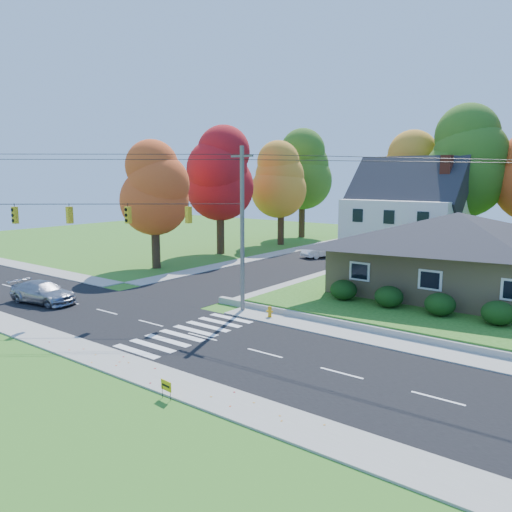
{
  "coord_description": "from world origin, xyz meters",
  "views": [
    {
      "loc": [
        17.19,
        -18.06,
        8.19
      ],
      "look_at": [
        -2.59,
        8.0,
        2.99
      ],
      "focal_mm": 35.0,
      "sensor_mm": 36.0,
      "label": 1
    }
  ],
  "objects": [
    {
      "name": "tree_west_1",
      "position": [
        -18.0,
        22.0,
        8.46
      ],
      "size": [
        7.28,
        7.28,
        13.56
      ],
      "color": "#3F2A19",
      "rests_on": "ground"
    },
    {
      "name": "ranch_house",
      "position": [
        8.0,
        16.0,
        3.27
      ],
      "size": [
        14.6,
        10.6,
        5.4
      ],
      "color": "tan",
      "rests_on": "lawn"
    },
    {
      "name": "road_cross",
      "position": [
        -8.0,
        26.0,
        0.01
      ],
      "size": [
        8.0,
        44.0,
        0.02
      ],
      "primitive_type": "cube",
      "color": "black",
      "rests_on": "ground"
    },
    {
      "name": "ground",
      "position": [
        0.0,
        0.0,
        0.0
      ],
      "size": [
        120.0,
        120.0,
        0.0
      ],
      "primitive_type": "plane",
      "color": "#3D7923"
    },
    {
      "name": "hedge_row",
      "position": [
        7.5,
        9.8,
        1.14
      ],
      "size": [
        10.7,
        1.7,
        1.27
      ],
      "color": "#163A10",
      "rests_on": "lawn"
    },
    {
      "name": "traffic_infrastructure",
      "position": [
        -0.15,
        1.35,
        5.15
      ],
      "size": [
        38.1,
        10.66,
        10.0
      ],
      "color": "#666059",
      "rests_on": "ground"
    },
    {
      "name": "tree_west_3",
      "position": [
        -19.0,
        40.0,
        9.11
      ],
      "size": [
        7.84,
        7.84,
        14.6
      ],
      "color": "#3F2A19",
      "rests_on": "ground"
    },
    {
      "name": "tree_west_0",
      "position": [
        -17.0,
        12.0,
        7.15
      ],
      "size": [
        6.16,
        6.16,
        11.47
      ],
      "color": "#3F2A19",
      "rests_on": "ground"
    },
    {
      "name": "road_main",
      "position": [
        0.0,
        0.0,
        0.01
      ],
      "size": [
        90.0,
        8.0,
        0.02
      ],
      "primitive_type": "cube",
      "color": "black",
      "rests_on": "ground"
    },
    {
      "name": "fire_hydrant",
      "position": [
        0.71,
        4.99,
        0.35
      ],
      "size": [
        0.42,
        0.32,
        0.72
      ],
      "color": "orange",
      "rests_on": "ground"
    },
    {
      "name": "yard_sign",
      "position": [
        3.95,
        -6.14,
        0.52
      ],
      "size": [
        0.58,
        0.09,
        0.73
      ],
      "color": "black",
      "rests_on": "ground"
    },
    {
      "name": "silver_sedan",
      "position": [
        -13.16,
        -1.15,
        0.72
      ],
      "size": [
        5.11,
        2.73,
        1.41
      ],
      "primitive_type": "imported",
      "rotation": [
        0.0,
        0.0,
        1.73
      ],
      "color": "#9698A4",
      "rests_on": "road_main"
    },
    {
      "name": "sidewalk_south",
      "position": [
        0.0,
        -5.0,
        0.04
      ],
      "size": [
        90.0,
        2.0,
        0.08
      ],
      "primitive_type": "cube",
      "color": "#9C9A90",
      "rests_on": "ground"
    },
    {
      "name": "tree_lot_1",
      "position": [
        4.0,
        33.0,
        9.61
      ],
      "size": [
        7.84,
        7.84,
        14.6
      ],
      "color": "#3F2A19",
      "rests_on": "lawn"
    },
    {
      "name": "tree_lot_0",
      "position": [
        -2.0,
        34.0,
        8.31
      ],
      "size": [
        6.72,
        6.72,
        12.51
      ],
      "color": "#3F2A19",
      "rests_on": "lawn"
    },
    {
      "name": "tree_west_2",
      "position": [
        -17.0,
        32.0,
        7.81
      ],
      "size": [
        6.72,
        6.72,
        12.51
      ],
      "color": "#3F2A19",
      "rests_on": "ground"
    },
    {
      "name": "sidewalk_north",
      "position": [
        0.0,
        5.0,
        0.04
      ],
      "size": [
        90.0,
        2.0,
        0.08
      ],
      "primitive_type": "cube",
      "color": "#9C9A90",
      "rests_on": "ground"
    },
    {
      "name": "white_car",
      "position": [
        -8.0,
        26.44,
        0.76
      ],
      "size": [
        3.21,
        4.76,
        1.48
      ],
      "primitive_type": "imported",
      "rotation": [
        0.0,
        0.0,
        -0.4
      ],
      "color": "white",
      "rests_on": "road_cross"
    },
    {
      "name": "colonial_house",
      "position": [
        0.04,
        28.0,
        4.58
      ],
      "size": [
        10.4,
        8.4,
        9.6
      ],
      "color": "silver",
      "rests_on": "lawn"
    }
  ]
}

